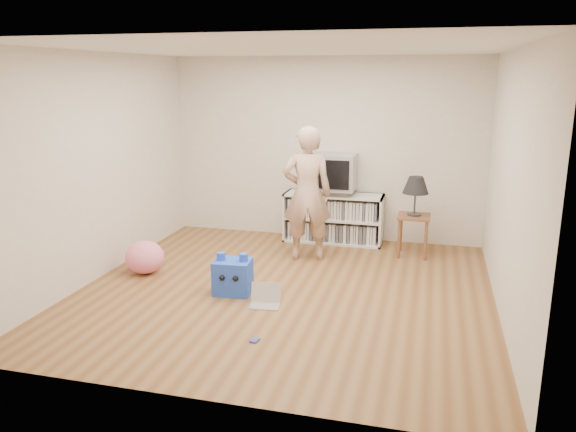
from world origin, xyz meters
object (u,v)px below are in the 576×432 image
(dvd_deck, at_px, (334,192))
(table_lamp, at_px, (416,186))
(side_table, at_px, (414,225))
(laptop, at_px, (265,299))
(crt_tv, at_px, (334,172))
(media_unit, at_px, (334,218))
(plush_blue, at_px, (233,276))
(plush_pink, at_px, (145,257))
(person, at_px, (307,194))

(dvd_deck, relative_size, table_lamp, 0.87)
(side_table, height_order, laptop, side_table)
(crt_tv, relative_size, table_lamp, 1.17)
(media_unit, height_order, plush_blue, media_unit)
(media_unit, distance_m, crt_tv, 0.67)
(plush_blue, relative_size, plush_pink, 0.99)
(table_lamp, bearing_deg, laptop, -124.42)
(person, distance_m, laptop, 1.79)
(plush_pink, bearing_deg, side_table, 25.92)
(media_unit, bearing_deg, plush_pink, -136.15)
(side_table, height_order, person, person)
(media_unit, distance_m, side_table, 1.20)
(table_lamp, bearing_deg, person, -160.39)
(dvd_deck, relative_size, crt_tv, 0.75)
(laptop, bearing_deg, dvd_deck, 76.53)
(media_unit, xyz_separation_m, person, (-0.20, -0.86, 0.52))
(table_lamp, xyz_separation_m, laptop, (-1.42, -2.07, -0.88))
(laptop, height_order, plush_blue, plush_blue)
(person, relative_size, laptop, 5.06)
(side_table, height_order, plush_pink, side_table)
(side_table, distance_m, plush_blue, 2.64)
(media_unit, relative_size, side_table, 2.55)
(dvd_deck, bearing_deg, laptop, -96.61)
(media_unit, relative_size, plush_blue, 3.03)
(person, height_order, plush_pink, person)
(laptop, bearing_deg, plush_pink, 154.86)
(plush_blue, xyz_separation_m, plush_pink, (-1.26, 0.35, 0.00))
(crt_tv, xyz_separation_m, side_table, (1.14, -0.37, -0.60))
(dvd_deck, height_order, side_table, dvd_deck)
(dvd_deck, bearing_deg, table_lamp, -18.03)
(person, distance_m, plush_pink, 2.16)
(crt_tv, distance_m, laptop, 2.64)
(media_unit, distance_m, plush_blue, 2.36)
(crt_tv, height_order, person, person)
(crt_tv, height_order, plush_blue, crt_tv)
(table_lamp, height_order, plush_blue, table_lamp)
(laptop, height_order, plush_pink, plush_pink)
(table_lamp, distance_m, laptop, 2.66)
(plush_pink, bearing_deg, media_unit, 43.85)
(side_table, bearing_deg, plush_pink, -154.08)
(dvd_deck, xyz_separation_m, plush_blue, (-0.72, -2.23, -0.54))
(side_table, bearing_deg, laptop, -124.42)
(table_lamp, height_order, plush_pink, table_lamp)
(plush_pink, bearing_deg, laptop, -18.29)
(dvd_deck, xyz_separation_m, plush_pink, (-1.98, -1.88, -0.54))
(side_table, xyz_separation_m, plush_pink, (-3.11, -1.51, -0.22))
(dvd_deck, bearing_deg, crt_tv, -90.00)
(crt_tv, bearing_deg, person, -103.36)
(side_table, bearing_deg, media_unit, 161.25)
(dvd_deck, xyz_separation_m, table_lamp, (1.14, -0.37, 0.21))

